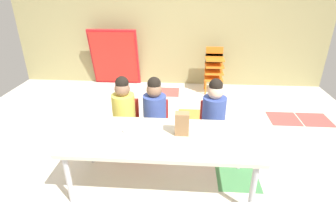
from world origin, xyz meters
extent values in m
cube|color=silver|center=(0.00, 0.00, -0.01)|extent=(5.81, 4.65, 0.02)
cube|color=#B24C47|center=(1.80, 0.90, 0.00)|extent=(0.43, 0.43, 0.00)
cube|color=orange|center=(-0.90, 0.00, 0.00)|extent=(0.43, 0.43, 0.00)
cube|color=orange|center=(0.45, 0.90, 0.00)|extent=(0.43, 0.43, 0.00)
cube|color=#B24C47|center=(0.00, 1.80, 0.00)|extent=(0.43, 0.43, 0.00)
cube|color=#B24C47|center=(2.25, 0.90, 0.00)|extent=(0.43, 0.43, 0.00)
cube|color=#478C51|center=(0.90, -0.45, 0.00)|extent=(0.43, 0.43, 0.00)
cube|color=tan|center=(0.00, 2.32, 1.29)|extent=(5.81, 0.10, 2.57)
cube|color=beige|center=(0.12, -0.58, 0.53)|extent=(1.77, 0.71, 0.04)
cylinder|color=#B2B2B7|center=(-0.68, -0.88, 0.26)|extent=(0.05, 0.05, 0.52)
cylinder|color=#B2B2B7|center=(0.93, -0.88, 0.26)|extent=(0.05, 0.05, 0.52)
cylinder|color=#B2B2B7|center=(-0.68, -0.29, 0.26)|extent=(0.05, 0.05, 0.52)
cylinder|color=#B2B2B7|center=(0.93, -0.29, 0.26)|extent=(0.05, 0.05, 0.52)
cube|color=red|center=(-0.36, -0.01, 0.30)|extent=(0.32, 0.30, 0.03)
cube|color=red|center=(-0.36, 0.14, 0.45)|extent=(0.29, 0.02, 0.30)
cylinder|color=#D8C64C|center=(-0.36, -0.01, 0.52)|extent=(0.32, 0.32, 0.38)
sphere|color=#8C664C|center=(-0.36, -0.01, 0.78)|extent=(0.17, 0.17, 0.17)
sphere|color=black|center=(-0.36, 0.00, 0.85)|extent=(0.15, 0.15, 0.15)
cylinder|color=red|center=(-0.50, -0.14, 0.15)|extent=(0.02, 0.02, 0.28)
cylinder|color=red|center=(-0.22, -0.14, 0.15)|extent=(0.02, 0.02, 0.28)
cylinder|color=red|center=(-0.50, 0.12, 0.15)|extent=(0.02, 0.02, 0.28)
cylinder|color=red|center=(-0.22, 0.12, 0.15)|extent=(0.02, 0.02, 0.28)
cube|color=red|center=(-0.01, -0.01, 0.30)|extent=(0.32, 0.30, 0.03)
cube|color=red|center=(-0.01, 0.14, 0.45)|extent=(0.29, 0.02, 0.30)
cylinder|color=#384C99|center=(-0.01, -0.01, 0.52)|extent=(0.30, 0.30, 0.38)
sphere|color=#8C664C|center=(-0.01, -0.01, 0.78)|extent=(0.17, 0.17, 0.17)
sphere|color=black|center=(-0.01, 0.00, 0.85)|extent=(0.15, 0.15, 0.15)
cylinder|color=red|center=(-0.15, -0.14, 0.15)|extent=(0.02, 0.02, 0.28)
cylinder|color=red|center=(0.13, -0.14, 0.15)|extent=(0.02, 0.02, 0.28)
cylinder|color=red|center=(-0.15, 0.12, 0.15)|extent=(0.02, 0.02, 0.28)
cylinder|color=red|center=(0.13, 0.12, 0.15)|extent=(0.02, 0.02, 0.28)
cube|color=red|center=(0.66, -0.01, 0.30)|extent=(0.32, 0.30, 0.03)
cube|color=red|center=(0.66, 0.14, 0.45)|extent=(0.29, 0.02, 0.30)
cylinder|color=#384C99|center=(0.66, -0.01, 0.52)|extent=(0.32, 0.32, 0.38)
sphere|color=beige|center=(0.66, -0.01, 0.78)|extent=(0.17, 0.17, 0.17)
sphere|color=black|center=(0.66, 0.00, 0.85)|extent=(0.15, 0.15, 0.15)
cylinder|color=red|center=(0.52, -0.14, 0.15)|extent=(0.02, 0.02, 0.28)
cylinder|color=red|center=(0.80, -0.14, 0.15)|extent=(0.02, 0.02, 0.28)
cylinder|color=red|center=(0.52, 0.12, 0.15)|extent=(0.02, 0.02, 0.28)
cylinder|color=red|center=(0.80, 0.12, 0.15)|extent=(0.02, 0.02, 0.28)
cube|color=orange|center=(0.83, 1.88, 0.26)|extent=(0.32, 0.30, 0.03)
cube|color=orange|center=(0.83, 2.02, 0.35)|extent=(0.30, 0.02, 0.18)
cube|color=orange|center=(0.83, 1.88, 0.38)|extent=(0.32, 0.30, 0.03)
cube|color=orange|center=(0.83, 2.02, 0.47)|extent=(0.30, 0.02, 0.18)
cube|color=orange|center=(0.83, 1.88, 0.50)|extent=(0.32, 0.30, 0.03)
cube|color=orange|center=(0.83, 2.02, 0.59)|extent=(0.30, 0.02, 0.18)
cube|color=orange|center=(0.83, 1.88, 0.62)|extent=(0.32, 0.30, 0.03)
cube|color=orange|center=(0.83, 2.02, 0.71)|extent=(0.30, 0.02, 0.18)
cylinder|color=orange|center=(0.69, 1.75, 0.13)|extent=(0.02, 0.02, 0.26)
cylinder|color=orange|center=(0.97, 1.75, 0.13)|extent=(0.02, 0.02, 0.26)
cylinder|color=orange|center=(0.69, 2.01, 0.13)|extent=(0.02, 0.02, 0.26)
cylinder|color=orange|center=(0.97, 2.01, 0.13)|extent=(0.02, 0.02, 0.26)
cube|color=red|center=(-1.02, 2.13, 0.54)|extent=(0.90, 0.28, 1.09)
cube|color=red|center=(-1.02, 2.10, 0.54)|extent=(0.83, 0.23, 0.99)
cube|color=#9E754C|center=(0.31, -0.52, 0.66)|extent=(0.13, 0.09, 0.22)
cylinder|color=white|center=(-0.21, -0.52, 0.56)|extent=(0.18, 0.18, 0.01)
cylinder|color=white|center=(-0.49, -0.63, 0.56)|extent=(0.18, 0.18, 0.01)
torus|color=white|center=(-0.21, -0.52, 0.57)|extent=(0.10, 0.10, 0.03)
camera|label=1|loc=(0.33, -2.66, 1.87)|focal=28.20mm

